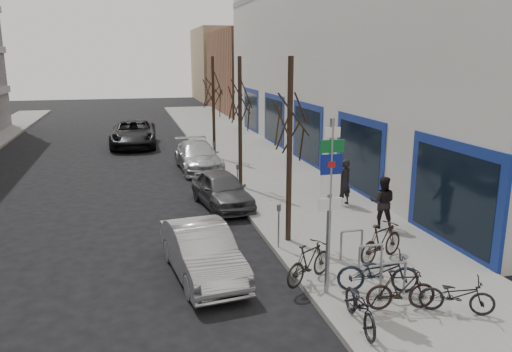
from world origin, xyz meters
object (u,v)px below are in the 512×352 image
bike_far_inner (381,241)px  parked_car_mid (222,189)px  meter_front (279,222)px  meter_back (214,152)px  lane_car (134,133)px  bike_rack (371,257)px  tree_far (213,83)px  bike_near_left (361,303)px  highway_sign_pole (330,197)px  tree_near (290,107)px  bike_mid_inner (309,262)px  parked_car_back (198,156)px  bike_mid_curb (378,269)px  parked_car_front (202,251)px  bike_far_curb (457,292)px  pedestrian_near (344,182)px  tree_mid (240,92)px  bike_near_right (401,289)px  pedestrian_far (382,202)px  meter_mid (238,177)px

bike_far_inner → parked_car_mid: 7.13m
meter_front → meter_back: bearing=90.0°
parked_car_mid → lane_car: bearing=93.9°
bike_rack → tree_far: size_ratio=0.41×
bike_near_left → parked_car_mid: parked_car_mid is taller
highway_sign_pole → tree_near: (0.20, 3.51, 1.65)m
tree_near → bike_mid_inner: size_ratio=3.28×
bike_rack → lane_car: 22.02m
parked_car_back → meter_back: bearing=-18.5°
tree_near → bike_mid_curb: (0.97, -3.73, -3.38)m
parked_car_front → bike_far_curb: bearing=-42.3°
highway_sign_pole → parked_car_front: size_ratio=1.04×
tree_near → parked_car_back: bearing=96.4°
parked_car_back → highway_sign_pole: bearing=-87.9°
tree_far → meter_back: size_ratio=4.33×
parked_car_front → pedestrian_near: (5.91, 4.52, 0.34)m
tree_far → lane_car: bearing=127.4°
tree_mid → bike_mid_inner: tree_mid is taller
bike_mid_curb → bike_far_curb: bike_mid_curb is taller
highway_sign_pole → tree_near: tree_near is taller
bike_near_right → pedestrian_near: bearing=-5.8°
highway_sign_pole → bike_far_inner: size_ratio=2.40×
tree_near → bike_far_curb: size_ratio=3.56×
bike_near_left → bike_far_inner: 3.60m
meter_back → parked_car_mid: meter_back is taller
tree_mid → pedestrian_near: size_ratio=3.23×
meter_front → bike_near_left: (0.34, -4.54, -0.25)m
bike_far_curb → parked_car_back: 16.10m
tree_far → parked_car_back: (-1.20, -2.28, -3.42)m
parked_car_front → pedestrian_near: size_ratio=2.36×
tree_near → lane_car: tree_near is taller
tree_far → bike_near_right: size_ratio=3.55×
parked_car_front → pedestrian_far: size_ratio=2.38×
tree_near → bike_far_inner: 4.44m
bike_near_right → bike_mid_curb: 0.89m
tree_mid → bike_near_right: 11.70m
pedestrian_far → meter_front: bearing=41.4°
bike_near_right → pedestrian_far: pedestrian_far is taller
tree_far → bike_far_inner: bearing=-82.7°
bike_rack → tree_far: (-1.20, 15.90, 3.44)m
meter_front → lane_car: 19.32m
tree_mid → meter_back: 5.13m
highway_sign_pole → pedestrian_far: (3.44, 3.86, -1.46)m
meter_mid → bike_near_left: (0.34, -10.04, -0.25)m
bike_near_right → bike_far_inner: bike_far_inner is taller
meter_front → meter_back: 11.00m
tree_near → bike_near_right: size_ratio=3.55×
meter_mid → parked_car_front: (-2.35, -6.54, -0.25)m
bike_near_right → bike_mid_curb: bearing=14.6°
bike_near_left → parked_car_front: bearing=133.4°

